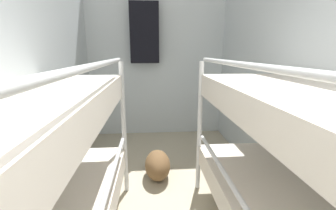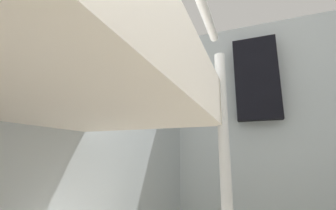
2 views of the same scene
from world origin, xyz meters
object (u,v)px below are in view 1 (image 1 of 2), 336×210
(bunk_stack_left_near, at_px, (30,182))
(duffel_bag, at_px, (158,165))
(hanging_coat, at_px, (144,33))
(bunk_stack_right_near, at_px, (302,170))

(bunk_stack_left_near, bearing_deg, duffel_bag, 60.98)
(bunk_stack_left_near, distance_m, hanging_coat, 2.74)
(bunk_stack_right_near, distance_m, duffel_bag, 1.57)
(bunk_stack_left_near, xyz_separation_m, bunk_stack_right_near, (1.45, 0.00, 0.00))
(bunk_stack_right_near, xyz_separation_m, duffel_bag, (-0.77, 1.23, -0.59))
(bunk_stack_right_near, bearing_deg, hanging_coat, 109.75)
(duffel_bag, xyz_separation_m, hanging_coat, (-0.14, 1.30, 1.51))
(bunk_stack_left_near, height_order, hanging_coat, hanging_coat)
(hanging_coat, bearing_deg, bunk_stack_right_near, -70.25)
(bunk_stack_right_near, height_order, hanging_coat, hanging_coat)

